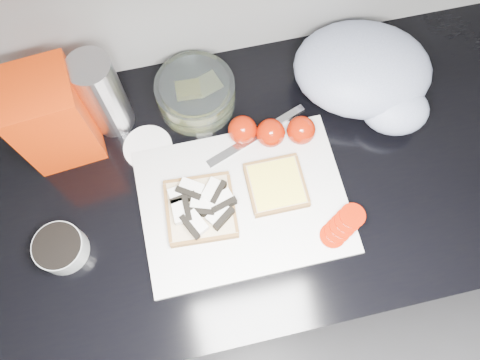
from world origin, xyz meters
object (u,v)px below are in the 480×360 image
Objects in this scene: bread_bag at (52,117)px; steel_canister at (103,95)px; cutting_board at (243,202)px; glass_bowl at (196,94)px.

bread_bag is 0.10m from steel_canister.
cutting_board is 0.25m from glass_bowl.
steel_canister is (-0.18, -0.00, 0.07)m from glass_bowl.
glass_bowl is 0.29m from bread_bag.
steel_canister is at bearing 11.30° from bread_bag.
cutting_board is 1.92× the size of bread_bag.
bread_bag is 1.05× the size of steel_canister.
steel_canister is at bearing -178.73° from glass_bowl.
bread_bag reaches higher than glass_bowl.
steel_canister reaches higher than glass_bowl.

